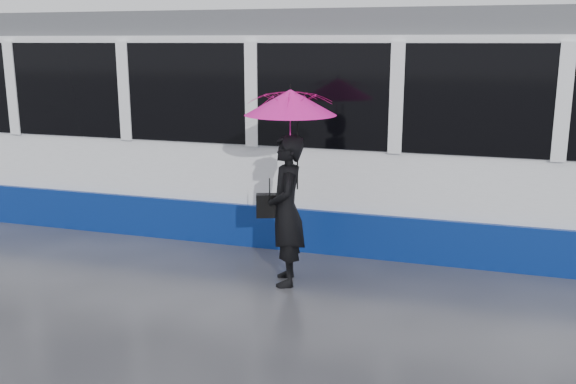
% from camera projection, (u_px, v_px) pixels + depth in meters
% --- Properties ---
extents(ground, '(90.00, 90.00, 0.00)m').
position_uv_depth(ground, '(243.00, 279.00, 8.09)').
color(ground, '#2C2C31').
rests_on(ground, ground).
extents(rails, '(34.00, 1.51, 0.02)m').
position_uv_depth(rails, '(299.00, 225.00, 10.41)').
color(rails, '#3F3D38').
rests_on(rails, ground).
extents(tram, '(26.00, 2.56, 3.35)m').
position_uv_depth(tram, '(441.00, 131.00, 9.41)').
color(tram, white).
rests_on(tram, ground).
extents(woman, '(0.64, 0.78, 1.84)m').
position_uv_depth(woman, '(286.00, 211.00, 7.75)').
color(woman, black).
rests_on(woman, ground).
extents(umbrella, '(1.38, 1.38, 1.24)m').
position_uv_depth(umbrella, '(290.00, 120.00, 7.49)').
color(umbrella, '#FF1590').
rests_on(umbrella, ground).
extents(handbag, '(0.36, 0.24, 0.47)m').
position_uv_depth(handbag, '(270.00, 205.00, 7.83)').
color(handbag, black).
rests_on(handbag, ground).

